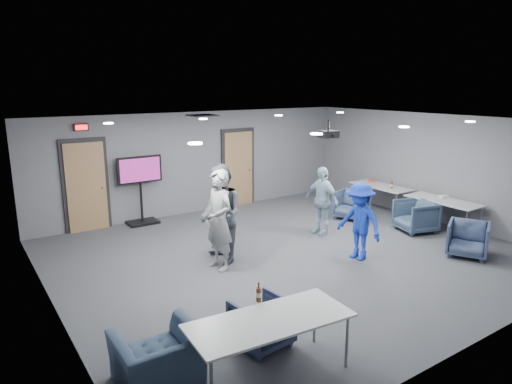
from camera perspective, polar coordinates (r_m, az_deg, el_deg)
floor at (r=9.49m, az=4.37°, el=-7.73°), size 9.00×9.00×0.00m
ceiling at (r=8.89m, az=4.68°, el=8.75°), size 9.00×9.00×0.00m
wall_back at (r=12.41m, az=-7.09°, el=3.70°), size 9.00×0.02×2.70m
wall_front at (r=6.59m, az=26.87°, el=-6.32°), size 9.00×0.02×2.70m
wall_left at (r=7.28m, az=-24.49°, el=-4.28°), size 0.02×8.00×2.70m
wall_right at (r=12.36m, az=21.08°, el=2.88°), size 0.02×8.00×2.70m
door_left at (r=11.40m, az=-20.47°, el=0.66°), size 1.06×0.17×2.24m
door_right at (r=13.00m, az=-2.24°, el=2.97°), size 1.06×0.17×2.24m
exit_sign at (r=11.18m, az=-21.02°, el=7.57°), size 0.32×0.08×0.16m
hvac_diffuser at (r=10.96m, az=-6.74°, el=9.49°), size 0.60×0.60×0.03m
downlights at (r=8.89m, az=4.68°, el=8.66°), size 6.18×3.78×0.02m
person_a at (r=8.48m, az=-4.65°, el=-3.52°), size 0.53×0.74×1.90m
person_b at (r=8.80m, az=-4.40°, el=-2.79°), size 0.84×1.02×1.93m
person_c at (r=10.63m, az=8.19°, el=-1.04°), size 0.50×0.97×1.58m
person_d at (r=9.20m, az=12.78°, el=-3.60°), size 0.67×1.05×1.55m
chair_right_a at (r=12.05m, az=11.88°, el=-1.57°), size 1.03×1.02×0.72m
chair_right_b at (r=11.38m, az=19.33°, el=-2.89°), size 1.01×1.00×0.74m
chair_right_c at (r=10.19m, az=24.96°, el=-5.37°), size 1.04×1.03×0.70m
chair_front_a at (r=6.30m, az=0.65°, el=-15.99°), size 0.74×0.76×0.64m
chair_front_b at (r=5.72m, az=-12.02°, el=-19.64°), size 0.98×0.86×0.63m
table_right_a at (r=12.79m, az=15.32°, el=0.57°), size 0.71×1.71×0.73m
table_right_b at (r=11.68m, az=22.36°, el=-1.15°), size 0.73×1.74×0.73m
table_front_left at (r=5.54m, az=1.77°, el=-15.98°), size 2.02×0.98×0.73m
bottle_front at (r=5.88m, az=0.33°, el=-12.66°), size 0.07×0.07×0.26m
bottle_right at (r=12.50m, az=16.61°, el=0.82°), size 0.06×0.06×0.23m
snack_box at (r=13.22m, az=14.31°, el=1.34°), size 0.22×0.18×0.04m
wrapper at (r=11.94m, az=22.42°, el=-0.51°), size 0.24×0.19×0.05m
tv_stand at (r=11.57m, az=-14.23°, el=0.74°), size 1.11×0.53×1.70m
projector at (r=9.58m, az=9.03°, el=7.18°), size 0.41×0.38×0.36m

